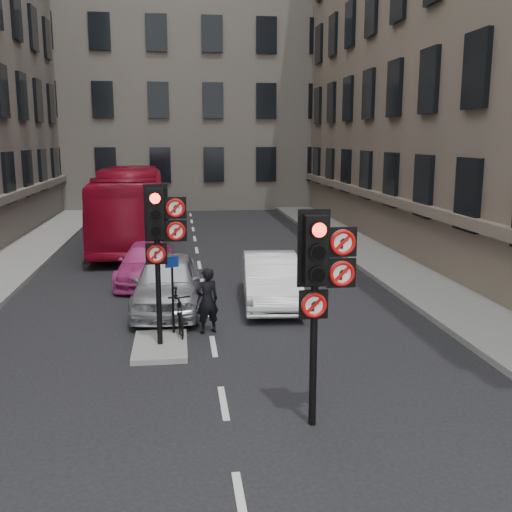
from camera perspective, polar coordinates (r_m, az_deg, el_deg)
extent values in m
plane|color=black|center=(9.30, -2.14, -18.98)|extent=(120.00, 120.00, 0.00)
cube|color=gray|center=(22.00, 13.86, -1.20)|extent=(3.00, 50.00, 0.16)
cube|color=gray|center=(13.81, -9.10, -8.47)|extent=(1.20, 2.00, 0.12)
cube|color=#6C635B|center=(46.33, -6.78, 17.71)|extent=(30.00, 14.00, 20.00)
cylinder|color=black|center=(9.89, 5.48, -9.43)|extent=(0.12, 0.12, 2.40)
cube|color=black|center=(9.41, 5.68, 0.59)|extent=(0.36, 0.28, 1.10)
cube|color=black|center=(9.54, 5.50, 0.73)|extent=(0.52, 0.03, 1.25)
cylinder|color=#FF1407|center=(9.12, 6.07, 2.47)|extent=(0.22, 0.01, 0.22)
cylinder|color=black|center=(9.18, 6.02, 0.31)|extent=(0.22, 0.01, 0.22)
cylinder|color=black|center=(9.25, 5.98, -1.82)|extent=(0.22, 0.01, 0.22)
cube|color=black|center=(9.48, 8.19, 1.33)|extent=(0.47, 0.05, 0.47)
cylinder|color=white|center=(9.44, 8.26, 1.29)|extent=(0.41, 0.02, 0.41)
torus|color=#BF0C0A|center=(9.43, 8.28, 1.28)|extent=(0.41, 0.06, 0.41)
cube|color=#BF0C0A|center=(9.42, 8.29, 1.27)|extent=(0.25, 0.01, 0.25)
cube|color=black|center=(9.57, 8.11, -1.61)|extent=(0.47, 0.05, 0.47)
cylinder|color=white|center=(9.54, 8.18, -1.67)|extent=(0.41, 0.02, 0.41)
torus|color=#BF0C0A|center=(9.52, 8.20, -1.69)|extent=(0.41, 0.06, 0.41)
cube|color=#BF0C0A|center=(9.52, 8.21, -1.69)|extent=(0.25, 0.01, 0.25)
cube|color=black|center=(9.59, 5.49, -4.61)|extent=(0.47, 0.05, 0.47)
cylinder|color=white|center=(9.55, 5.54, -4.68)|extent=(0.41, 0.02, 0.41)
torus|color=#BF0C0A|center=(9.54, 5.56, -4.70)|extent=(0.41, 0.06, 0.41)
cube|color=#BF0C0A|center=(9.53, 5.57, -4.71)|extent=(0.25, 0.01, 0.25)
cylinder|color=black|center=(13.45, -9.27, -3.41)|extent=(0.12, 0.12, 2.40)
cube|color=black|center=(13.12, -9.51, 4.01)|extent=(0.36, 0.28, 1.10)
cube|color=black|center=(13.25, -9.49, 4.08)|extent=(0.52, 0.03, 1.25)
cylinder|color=#FF1407|center=(12.84, -9.59, 5.43)|extent=(0.22, 0.02, 0.22)
cylinder|color=black|center=(12.88, -9.54, 3.88)|extent=(0.22, 0.02, 0.22)
cylinder|color=black|center=(12.93, -9.49, 2.34)|extent=(0.22, 0.02, 0.22)
cube|color=black|center=(13.08, -7.68, 4.57)|extent=(0.47, 0.05, 0.47)
cylinder|color=white|center=(13.04, -7.68, 4.55)|extent=(0.41, 0.02, 0.41)
torus|color=#BF0C0A|center=(13.02, -7.68, 4.54)|extent=(0.41, 0.06, 0.41)
cube|color=#BF0C0A|center=(13.02, -7.68, 4.54)|extent=(0.25, 0.02, 0.25)
cube|color=black|center=(13.14, -7.62, 2.41)|extent=(0.47, 0.05, 0.47)
cylinder|color=white|center=(13.10, -7.62, 2.38)|extent=(0.41, 0.02, 0.41)
torus|color=#BF0C0A|center=(13.09, -7.62, 2.37)|extent=(0.41, 0.06, 0.41)
cube|color=#BF0C0A|center=(13.08, -7.62, 2.37)|extent=(0.25, 0.02, 0.25)
cube|color=black|center=(13.24, -9.47, 0.22)|extent=(0.47, 0.05, 0.47)
cylinder|color=white|center=(13.20, -9.48, 0.19)|extent=(0.41, 0.02, 0.41)
torus|color=#BF0C0A|center=(13.18, -9.48, 0.17)|extent=(0.41, 0.06, 0.41)
cube|color=#BF0C0A|center=(13.18, -9.48, 0.17)|extent=(0.25, 0.02, 0.25)
imported|color=#B7B9BF|center=(16.67, -8.44, -2.51)|extent=(2.01, 4.56, 1.53)
imported|color=silver|center=(17.06, 1.42, -2.26)|extent=(1.85, 4.41, 1.42)
imported|color=#C23984|center=(20.00, -10.33, -0.70)|extent=(2.03, 4.37, 1.24)
imported|color=maroon|center=(27.53, -11.86, 4.69)|extent=(3.24, 12.12, 3.35)
imported|color=black|center=(14.61, -7.48, -5.30)|extent=(0.75, 1.89, 1.10)
imported|color=black|center=(14.55, -4.67, -4.24)|extent=(0.69, 0.57, 1.63)
cylinder|color=black|center=(14.24, -7.93, -3.75)|extent=(0.05, 0.05, 1.82)
cube|color=navy|center=(14.01, -8.02, -0.56)|extent=(0.31, 0.14, 0.25)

